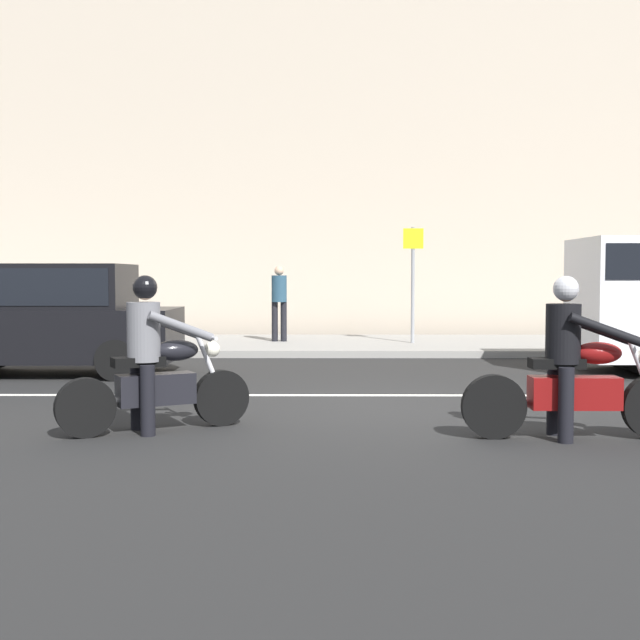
{
  "coord_description": "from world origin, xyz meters",
  "views": [
    {
      "loc": [
        -0.82,
        -9.9,
        1.62
      ],
      "look_at": [
        -0.89,
        -0.14,
        1.08
      ],
      "focal_mm": 45.35,
      "sensor_mm": 36.0,
      "label": 1
    }
  ],
  "objects_px": {
    "pedestrian_bystander": "(279,297)",
    "parked_hatchback_black": "(51,317)",
    "motorcycle_with_rider_black_leather": "(573,373)",
    "motorcycle_with_rider_gray": "(154,368)",
    "street_sign_post": "(413,273)"
  },
  "relations": [
    {
      "from": "motorcycle_with_rider_gray",
      "to": "street_sign_post",
      "type": "xyz_separation_m",
      "value": [
        3.68,
        9.36,
        1.01
      ]
    },
    {
      "from": "parked_hatchback_black",
      "to": "pedestrian_bystander",
      "type": "relative_size",
      "value": 2.41
    },
    {
      "from": "parked_hatchback_black",
      "to": "motorcycle_with_rider_black_leather",
      "type": "bearing_deg",
      "value": -36.57
    },
    {
      "from": "motorcycle_with_rider_black_leather",
      "to": "pedestrian_bystander",
      "type": "relative_size",
      "value": 1.32
    },
    {
      "from": "motorcycle_with_rider_black_leather",
      "to": "motorcycle_with_rider_gray",
      "type": "height_order",
      "value": "motorcycle_with_rider_gray"
    },
    {
      "from": "motorcycle_with_rider_gray",
      "to": "parked_hatchback_black",
      "type": "relative_size",
      "value": 0.46
    },
    {
      "from": "pedestrian_bystander",
      "to": "parked_hatchback_black",
      "type": "bearing_deg",
      "value": -124.62
    },
    {
      "from": "motorcycle_with_rider_black_leather",
      "to": "motorcycle_with_rider_gray",
      "type": "distance_m",
      "value": 4.24
    },
    {
      "from": "motorcycle_with_rider_gray",
      "to": "parked_hatchback_black",
      "type": "bearing_deg",
      "value": 119.38
    },
    {
      "from": "street_sign_post",
      "to": "pedestrian_bystander",
      "type": "distance_m",
      "value": 3.02
    },
    {
      "from": "street_sign_post",
      "to": "pedestrian_bystander",
      "type": "relative_size",
      "value": 1.5
    },
    {
      "from": "motorcycle_with_rider_gray",
      "to": "pedestrian_bystander",
      "type": "distance_m",
      "value": 9.8
    },
    {
      "from": "parked_hatchback_black",
      "to": "pedestrian_bystander",
      "type": "xyz_separation_m",
      "value": [
        3.43,
        4.97,
        0.19
      ]
    },
    {
      "from": "motorcycle_with_rider_black_leather",
      "to": "pedestrian_bystander",
      "type": "bearing_deg",
      "value": 109.04
    },
    {
      "from": "pedestrian_bystander",
      "to": "motorcycle_with_rider_black_leather",
      "type": "bearing_deg",
      "value": -70.96
    }
  ]
}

